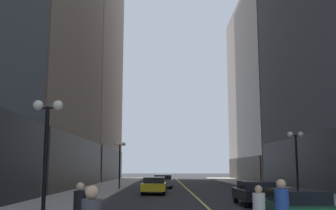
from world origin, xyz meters
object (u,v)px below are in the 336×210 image
(car_green, at_px, (296,207))
(street_lamp_right_mid, at_px, (296,149))
(street_lamp_left_near, at_px, (47,133))
(pedestrian_in_black_coat, at_px, (80,209))
(car_grey, at_px, (163,181))
(car_yellow, at_px, (154,185))
(pedestrian_in_white_shirt, at_px, (259,210))
(car_black, at_px, (255,192))
(street_lamp_left_far, at_px, (120,155))

(car_green, height_order, street_lamp_right_mid, street_lamp_right_mid)
(car_green, xyz_separation_m, street_lamp_left_near, (-8.73, -0.30, 2.54))
(pedestrian_in_black_coat, distance_m, street_lamp_left_near, 4.25)
(car_grey, distance_m, pedestrian_in_black_coat, 31.01)
(car_green, xyz_separation_m, car_yellow, (-5.37, 17.98, 0.00))
(pedestrian_in_white_shirt, bearing_deg, street_lamp_left_near, 156.92)
(car_green, distance_m, street_lamp_right_mid, 12.93)
(street_lamp_left_near, height_order, street_lamp_right_mid, same)
(car_black, distance_m, street_lamp_right_mid, 5.63)
(car_grey, bearing_deg, street_lamp_left_far, -133.63)
(street_lamp_left_near, height_order, street_lamp_left_far, same)
(car_green, bearing_deg, car_grey, 99.62)
(car_yellow, height_order, pedestrian_in_white_shirt, pedestrian_in_white_shirt)
(car_black, height_order, car_yellow, same)
(street_lamp_left_far, height_order, street_lamp_right_mid, same)
(car_black, distance_m, pedestrian_in_white_shirt, 11.90)
(car_black, height_order, pedestrian_in_white_shirt, pedestrian_in_white_shirt)
(street_lamp_left_near, xyz_separation_m, street_lamp_right_mid, (12.80, 12.31, 0.00))
(street_lamp_left_far, distance_m, street_lamp_right_mid, 17.08)
(car_grey, bearing_deg, car_yellow, -94.15)
(street_lamp_left_far, bearing_deg, car_grey, 46.37)
(pedestrian_in_black_coat, xyz_separation_m, street_lamp_left_far, (-1.86, 26.68, 2.27))
(street_lamp_right_mid, bearing_deg, pedestrian_in_black_coat, -125.44)
(car_grey, relative_size, street_lamp_left_far, 1.08)
(car_green, relative_size, pedestrian_in_black_coat, 2.59)
(pedestrian_in_white_shirt, relative_size, street_lamp_left_near, 0.36)
(pedestrian_in_black_coat, bearing_deg, car_black, 58.13)
(street_lamp_right_mid, bearing_deg, car_grey, 119.33)
(car_yellow, distance_m, street_lamp_left_near, 18.76)
(car_yellow, distance_m, pedestrian_in_white_shirt, 21.39)
(street_lamp_left_near, bearing_deg, pedestrian_in_white_shirt, -23.08)
(car_yellow, bearing_deg, car_green, -73.38)
(car_black, bearing_deg, street_lamp_left_near, -136.42)
(car_green, height_order, car_grey, same)
(car_yellow, relative_size, pedestrian_in_white_shirt, 2.90)
(car_grey, bearing_deg, pedestrian_in_black_coat, -94.06)
(car_black, xyz_separation_m, pedestrian_in_black_coat, (-7.36, -11.84, 0.26))
(car_yellow, xyz_separation_m, pedestrian_in_white_shirt, (3.33, -21.13, 0.21))
(street_lamp_left_far, bearing_deg, car_black, -58.13)
(car_green, distance_m, pedestrian_in_black_coat, 7.65)
(pedestrian_in_white_shirt, height_order, street_lamp_left_far, street_lamp_left_far)
(pedestrian_in_white_shirt, bearing_deg, street_lamp_right_mid, 68.03)
(street_lamp_left_far, relative_size, street_lamp_right_mid, 1.00)
(car_grey, height_order, pedestrian_in_black_coat, pedestrian_in_black_coat)
(car_black, distance_m, street_lamp_left_far, 17.65)
(street_lamp_left_far, xyz_separation_m, street_lamp_right_mid, (12.80, -11.31, 0.00))
(street_lamp_right_mid, bearing_deg, street_lamp_left_near, -136.12)
(car_black, height_order, pedestrian_in_black_coat, pedestrian_in_black_coat)
(pedestrian_in_white_shirt, xyz_separation_m, street_lamp_left_far, (-6.69, 26.46, 2.33))
(street_lamp_right_mid, bearing_deg, street_lamp_left_far, 138.54)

